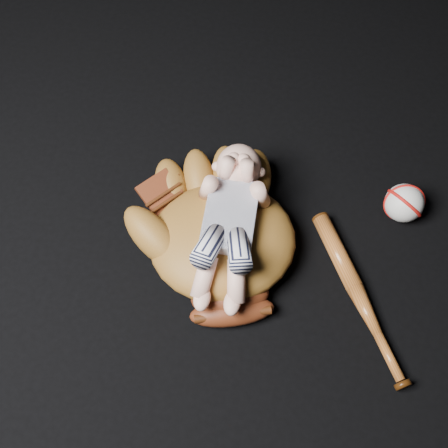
% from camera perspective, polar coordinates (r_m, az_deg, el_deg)
% --- Properties ---
extents(baseball_glove, '(0.47, 0.51, 0.13)m').
position_cam_1_polar(baseball_glove, '(1.13, -0.16, -1.31)').
color(baseball_glove, brown).
rests_on(baseball_glove, ground).
extents(newborn_baby, '(0.17, 0.35, 0.14)m').
position_cam_1_polar(newborn_baby, '(1.08, 0.43, -0.29)').
color(newborn_baby, '#EBAE97').
rests_on(newborn_baby, baseball_glove).
extents(baseball_bat, '(0.21, 0.36, 0.04)m').
position_cam_1_polar(baseball_bat, '(1.16, 13.59, -7.21)').
color(baseball_bat, '#944C1C').
rests_on(baseball_bat, ground).
extents(baseball, '(0.11, 0.11, 0.08)m').
position_cam_1_polar(baseball, '(1.26, 17.84, 2.04)').
color(baseball, silver).
rests_on(baseball, ground).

